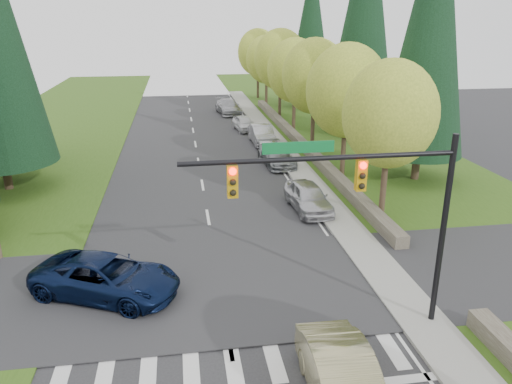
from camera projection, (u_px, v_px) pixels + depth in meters
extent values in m
cube|color=#335316|center=(400.00, 180.00, 32.99)|extent=(14.00, 110.00, 0.06)
cube|color=#28282B|center=(220.00, 288.00, 19.93)|extent=(120.00, 8.00, 0.10)
cube|color=gray|center=(303.00, 174.00, 33.95)|extent=(1.80, 80.00, 0.13)
cube|color=gray|center=(291.00, 175.00, 33.83)|extent=(0.20, 80.00, 0.13)
cube|color=#4C4438|center=(300.00, 142.00, 41.56)|extent=(0.70, 40.00, 0.70)
cylinder|color=black|center=(443.00, 234.00, 16.58)|extent=(0.20, 0.20, 6.80)
cylinder|color=black|center=(321.00, 158.00, 15.02)|extent=(8.60, 0.16, 0.16)
cube|color=#0C662D|center=(298.00, 147.00, 14.85)|extent=(2.20, 0.04, 0.35)
cube|color=#BF8C0C|center=(361.00, 175.00, 15.41)|extent=(0.32, 0.24, 1.00)
sphere|color=#FF0C05|center=(363.00, 166.00, 15.17)|extent=(0.22, 0.22, 0.22)
cube|color=#BF8C0C|center=(232.00, 181.00, 14.83)|extent=(0.32, 0.24, 1.00)
sphere|color=#FF0C05|center=(233.00, 172.00, 14.58)|extent=(0.22, 0.22, 0.22)
cylinder|color=#38281C|center=(384.00, 175.00, 26.06)|extent=(0.32, 0.32, 4.76)
ellipsoid|color=olive|center=(390.00, 114.00, 24.99)|extent=(4.80, 4.80, 5.52)
cylinder|color=#38281C|center=(344.00, 142.00, 32.57)|extent=(0.32, 0.32, 4.93)
ellipsoid|color=olive|center=(347.00, 91.00, 31.46)|extent=(5.20, 5.20, 5.98)
cylinder|color=#38281C|center=(313.00, 121.00, 39.05)|extent=(0.32, 0.32, 5.04)
ellipsoid|color=olive|center=(315.00, 76.00, 37.91)|extent=(5.00, 5.00, 5.75)
cylinder|color=#38281C|center=(294.00, 107.00, 45.62)|extent=(0.32, 0.32, 4.82)
ellipsoid|color=olive|center=(295.00, 70.00, 44.53)|extent=(5.00, 5.00, 5.75)
cylinder|color=#38281C|center=(280.00, 94.00, 52.10)|extent=(0.32, 0.32, 5.15)
ellipsoid|color=olive|center=(280.00, 60.00, 50.94)|extent=(5.40, 5.40, 6.21)
cylinder|color=#38281C|center=(266.00, 87.00, 58.67)|extent=(0.32, 0.32, 4.70)
ellipsoid|color=olive|center=(267.00, 59.00, 57.61)|extent=(4.80, 4.80, 5.52)
cylinder|color=#38281C|center=(258.00, 79.00, 65.16)|extent=(0.32, 0.32, 4.98)
ellipsoid|color=olive|center=(258.00, 52.00, 64.03)|extent=(5.20, 5.20, 5.98)
cylinder|color=#38281C|center=(7.00, 174.00, 30.89)|extent=(0.50, 0.50, 2.00)
cylinder|color=#38281C|center=(3.00, 151.00, 36.19)|extent=(0.50, 0.50, 2.00)
cylinder|color=#38281C|center=(416.00, 165.00, 32.81)|extent=(0.50, 0.50, 2.00)
cone|color=black|center=(432.00, 24.00, 29.88)|extent=(5.44, 5.44, 16.00)
cylinder|color=#38281C|center=(357.00, 122.00, 46.00)|extent=(0.50, 0.50, 2.00)
cone|color=black|center=(365.00, 9.00, 42.74)|extent=(6.12, 6.12, 18.00)
cylinder|color=#38281C|center=(309.00, 99.00, 58.90)|extent=(0.50, 0.50, 2.00)
cone|color=black|center=(311.00, 25.00, 56.14)|extent=(5.10, 5.10, 15.00)
imported|color=tan|center=(344.00, 382.00, 13.63)|extent=(1.75, 4.90, 1.61)
imported|color=#0A1635|center=(106.00, 277.00, 19.12)|extent=(6.26, 4.76, 1.58)
imported|color=#B8B8BD|center=(308.00, 197.00, 27.66)|extent=(2.15, 4.68, 1.55)
imported|color=gray|center=(277.00, 155.00, 36.19)|extent=(2.41, 5.06, 1.42)
imported|color=#A6A5AA|center=(262.00, 135.00, 42.08)|extent=(1.83, 4.90, 1.60)
imported|color=silver|center=(244.00, 123.00, 47.16)|extent=(2.13, 4.19, 1.37)
imported|color=#98999D|center=(228.00, 107.00, 55.19)|extent=(2.78, 5.63, 1.57)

